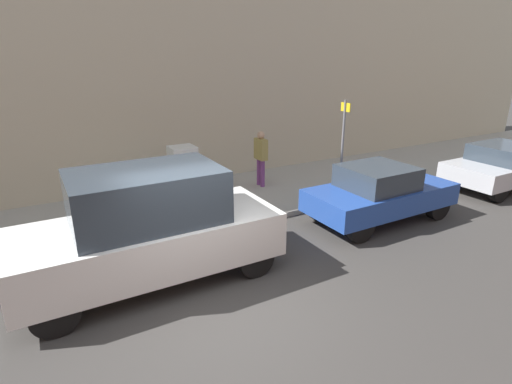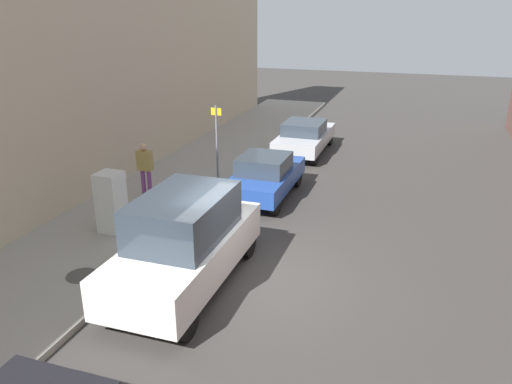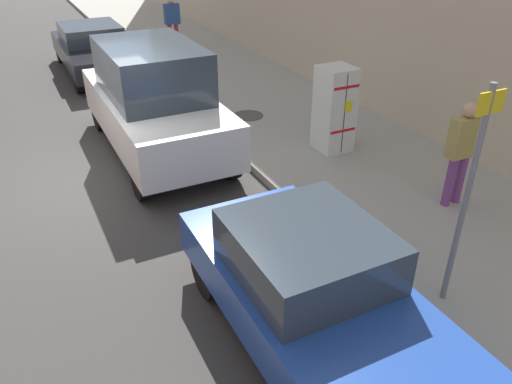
{
  "view_description": "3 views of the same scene",
  "coord_description": "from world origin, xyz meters",
  "px_view_note": "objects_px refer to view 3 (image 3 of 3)",
  "views": [
    {
      "loc": [
        5.42,
        -2.29,
        4.06
      ],
      "look_at": [
        -1.77,
        1.81,
        1.19
      ],
      "focal_mm": 28.0,
      "sensor_mm": 36.0,
      "label": 1
    },
    {
      "loc": [
        3.26,
        -9.48,
        5.89
      ],
      "look_at": [
        -0.39,
        1.45,
        1.59
      ],
      "focal_mm": 35.0,
      "sensor_mm": 36.0,
      "label": 2
    },
    {
      "loc": [
        1.11,
        8.59,
        4.33
      ],
      "look_at": [
        -1.78,
        2.82,
        0.67
      ],
      "focal_mm": 35.0,
      "sensor_mm": 36.0,
      "label": 3
    }
  ],
  "objects_px": {
    "street_sign_post": "(468,191)",
    "parked_sedan_dark": "(94,48)",
    "pedestrian_walking_far": "(172,19)",
    "parked_hatchback_blue": "(312,290)",
    "parked_van_white": "(154,100)",
    "discarded_refrigerator": "(334,109)",
    "pedestrian_standing_near": "(462,147)"
  },
  "relations": [
    {
      "from": "pedestrian_standing_near",
      "to": "parked_sedan_dark",
      "type": "bearing_deg",
      "value": 148.52
    },
    {
      "from": "parked_sedan_dark",
      "to": "parked_van_white",
      "type": "xyz_separation_m",
      "value": [
        0.0,
        6.38,
        0.36
      ]
    },
    {
      "from": "pedestrian_walking_far",
      "to": "parked_hatchback_blue",
      "type": "relative_size",
      "value": 0.45
    },
    {
      "from": "pedestrian_walking_far",
      "to": "pedestrian_standing_near",
      "type": "bearing_deg",
      "value": 55.77
    },
    {
      "from": "street_sign_post",
      "to": "parked_hatchback_blue",
      "type": "bearing_deg",
      "value": -8.16
    },
    {
      "from": "pedestrian_walking_far",
      "to": "parked_hatchback_blue",
      "type": "bearing_deg",
      "value": 40.08
    },
    {
      "from": "street_sign_post",
      "to": "parked_van_white",
      "type": "bearing_deg",
      "value": -73.69
    },
    {
      "from": "discarded_refrigerator",
      "to": "street_sign_post",
      "type": "bearing_deg",
      "value": 73.58
    },
    {
      "from": "pedestrian_walking_far",
      "to": "parked_sedan_dark",
      "type": "bearing_deg",
      "value": -18.36
    },
    {
      "from": "street_sign_post",
      "to": "parked_sedan_dark",
      "type": "bearing_deg",
      "value": -81.88
    },
    {
      "from": "parked_hatchback_blue",
      "to": "parked_van_white",
      "type": "bearing_deg",
      "value": -90.0
    },
    {
      "from": "discarded_refrigerator",
      "to": "street_sign_post",
      "type": "xyz_separation_m",
      "value": [
        1.28,
        4.33,
        0.69
      ]
    },
    {
      "from": "parked_hatchback_blue",
      "to": "pedestrian_walking_far",
      "type": "bearing_deg",
      "value": -102.04
    },
    {
      "from": "street_sign_post",
      "to": "parked_hatchback_blue",
      "type": "height_order",
      "value": "street_sign_post"
    },
    {
      "from": "parked_sedan_dark",
      "to": "discarded_refrigerator",
      "type": "bearing_deg",
      "value": 110.59
    },
    {
      "from": "discarded_refrigerator",
      "to": "parked_hatchback_blue",
      "type": "bearing_deg",
      "value": 53.14
    },
    {
      "from": "street_sign_post",
      "to": "pedestrian_walking_far",
      "type": "height_order",
      "value": "street_sign_post"
    },
    {
      "from": "discarded_refrigerator",
      "to": "parked_sedan_dark",
      "type": "relative_size",
      "value": 0.35
    },
    {
      "from": "pedestrian_walking_far",
      "to": "pedestrian_standing_near",
      "type": "xyz_separation_m",
      "value": [
        -0.75,
        11.81,
        -0.01
      ]
    },
    {
      "from": "discarded_refrigerator",
      "to": "pedestrian_standing_near",
      "type": "height_order",
      "value": "pedestrian_standing_near"
    },
    {
      "from": "discarded_refrigerator",
      "to": "pedestrian_walking_far",
      "type": "distance_m",
      "value": 9.14
    },
    {
      "from": "pedestrian_standing_near",
      "to": "parked_hatchback_blue",
      "type": "xyz_separation_m",
      "value": [
        3.57,
        1.4,
        -0.4
      ]
    },
    {
      "from": "parked_sedan_dark",
      "to": "parked_hatchback_blue",
      "type": "height_order",
      "value": "parked_hatchback_blue"
    },
    {
      "from": "discarded_refrigerator",
      "to": "parked_hatchback_blue",
      "type": "distance_m",
      "value": 5.1
    },
    {
      "from": "street_sign_post",
      "to": "parked_hatchback_blue",
      "type": "distance_m",
      "value": 2.02
    },
    {
      "from": "parked_van_white",
      "to": "parked_sedan_dark",
      "type": "bearing_deg",
      "value": -90.0
    },
    {
      "from": "pedestrian_standing_near",
      "to": "parked_van_white",
      "type": "height_order",
      "value": "parked_van_white"
    },
    {
      "from": "pedestrian_walking_far",
      "to": "parked_hatchback_blue",
      "type": "xyz_separation_m",
      "value": [
        2.82,
        13.2,
        -0.42
      ]
    },
    {
      "from": "street_sign_post",
      "to": "pedestrian_walking_far",
      "type": "distance_m",
      "value": 13.51
    },
    {
      "from": "street_sign_post",
      "to": "parked_sedan_dark",
      "type": "height_order",
      "value": "street_sign_post"
    },
    {
      "from": "street_sign_post",
      "to": "pedestrian_walking_far",
      "type": "xyz_separation_m",
      "value": [
        -1.04,
        -13.46,
        -0.51
      ]
    },
    {
      "from": "pedestrian_standing_near",
      "to": "parked_sedan_dark",
      "type": "height_order",
      "value": "pedestrian_standing_near"
    }
  ]
}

